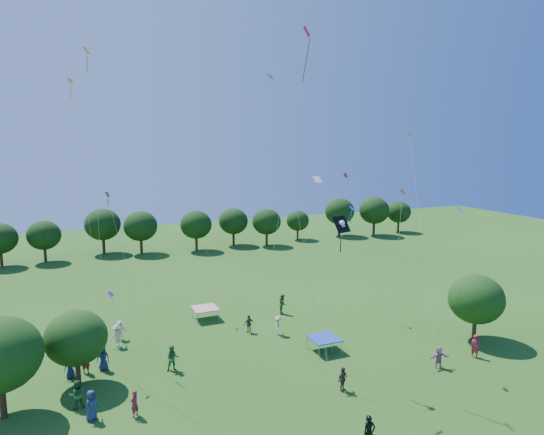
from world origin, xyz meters
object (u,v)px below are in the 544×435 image
Objects in this scene: near_tree_north at (76,338)px; pirate_kite at (342,226)px; man_in_black at (369,433)px; tent_red_stripe at (205,308)px; red_high_kite at (299,90)px; tent_blue at (324,338)px; near_tree_east at (476,299)px.

pirate_kite is at bearing -17.73° from near_tree_north.
man_in_black is 0.19× the size of pirate_kite.
red_high_kite is at bearing -67.68° from tent_red_stripe.
tent_blue is at bearing -5.09° from near_tree_north.
near_tree_east is 2.50× the size of tent_red_stripe.
tent_red_stripe is 0.22× the size of pirate_kite.
near_tree_east reaches higher than tent_red_stripe.
man_in_black is at bearing -151.11° from near_tree_east.
red_high_kite is at bearing -6.55° from near_tree_north.
near_tree_east is at bearing -10.02° from red_high_kite.
pirate_kite is (16.90, -5.40, 7.27)m from near_tree_north.
man_in_black is at bearing -109.33° from pirate_kite.
man_in_black is 22.13m from red_high_kite.
tent_blue is 0.22× the size of pirate_kite.
near_tree_north is 0.23× the size of red_high_kite.
near_tree_north is 18.06m from tent_blue.
red_high_kite is at bearing 112.97° from pirate_kite.
tent_blue is (-12.48, 2.82, -2.46)m from near_tree_east.
near_tree_north is 2.35× the size of tent_blue.
tent_red_stripe is at bearing 112.32° from red_high_kite.
red_high_kite reaches higher than tent_blue.
pirate_kite is at bearing -103.88° from tent_blue.
tent_blue is 10.34m from pirate_kite.
man_in_black is at bearing -43.41° from near_tree_north.
red_high_kite is (1.25, 11.59, 18.81)m from man_in_black.
near_tree_east is at bearing -8.27° from near_tree_north.
near_tree_east is at bearing 4.24° from pirate_kite.
pirate_kite is 9.97m from red_high_kite.
man_in_black is (-16.21, -8.94, -2.55)m from near_tree_east.
man_in_black is at bearing -107.60° from tent_blue.
red_high_kite is (15.36, -1.76, 16.42)m from near_tree_north.
near_tree_east is 2.92× the size of man_in_black.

